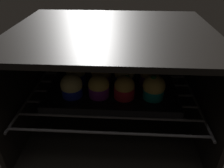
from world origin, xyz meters
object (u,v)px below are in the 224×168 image
object	(u,v)px
baking_tray	(112,91)
muffin_row0_col3	(154,88)
muffin_row0_col0	(72,86)
muffin_row0_col2	(124,88)
muffin_row0_col1	(99,87)
muffin_row1_col3	(149,74)
muffin_row1_col0	(76,73)
muffin_row1_col2	(124,74)
muffin_row1_col1	(101,74)

from	to	relation	value
baking_tray	muffin_row0_col3	distance (cm)	14.24
muffin_row0_col0	muffin_row0_col2	world-z (taller)	same
muffin_row0_col1	muffin_row1_col3	size ratio (longest dim) A/B	0.90
muffin_row0_col2	muffin_row1_col0	size ratio (longest dim) A/B	0.93
muffin_row1_col2	muffin_row1_col1	bearing A→B (deg)	-177.06
muffin_row0_col1	muffin_row0_col3	size ratio (longest dim) A/B	0.90
baking_tray	muffin_row1_col0	distance (cm)	13.94
muffin_row1_col1	muffin_row1_col2	bearing A→B (deg)	2.94
baking_tray	muffin_row0_col0	bearing A→B (deg)	-161.16
muffin_row0_col0	muffin_row1_col3	world-z (taller)	muffin_row1_col3
muffin_row0_col3	muffin_row0_col2	bearing A→B (deg)	-178.88
baking_tray	muffin_row1_col2	bearing A→B (deg)	48.30
muffin_row1_col1	muffin_row1_col3	size ratio (longest dim) A/B	0.95
muffin_row1_col1	muffin_row1_col3	world-z (taller)	muffin_row1_col3
muffin_row0_col2	muffin_row0_col1	bearing A→B (deg)	178.57
muffin_row1_col0	muffin_row0_col0	bearing A→B (deg)	-88.16
muffin_row0_col1	muffin_row1_col1	world-z (taller)	muffin_row1_col1
baking_tray	muffin_row0_col2	size ratio (longest dim) A/B	5.54
muffin_row1_col2	muffin_row1_col3	distance (cm)	8.53
muffin_row1_col0	muffin_row0_col1	bearing A→B (deg)	-41.83
muffin_row0_col0	muffin_row0_col3	distance (cm)	25.46
muffin_row0_col0	muffin_row1_col1	world-z (taller)	muffin_row1_col1
baking_tray	muffin_row0_col3	xyz separation A→B (cm)	(13.08, -3.87, 4.10)
muffin_row0_col0	muffin_row1_col2	xyz separation A→B (cm)	(16.36, 8.69, 0.09)
muffin_row0_col0	muffin_row1_col1	xyz separation A→B (cm)	(8.48, 8.29, 0.14)
muffin_row0_col3	muffin_row1_col0	xyz separation A→B (cm)	(-25.72, 7.84, 0.27)
muffin_row0_col3	muffin_row1_col2	world-z (taller)	muffin_row0_col3
baking_tray	muffin_row1_col1	size ratio (longest dim) A/B	5.43
muffin_row0_col0	baking_tray	bearing A→B (deg)	18.84
muffin_row0_col2	muffin_row1_col3	bearing A→B (deg)	45.64
baking_tray	muffin_row0_col3	bearing A→B (deg)	-16.49
muffin_row0_col2	muffin_row1_col3	xyz separation A→B (cm)	(8.44, 8.63, 0.39)
baking_tray	muffin_row1_col3	bearing A→B (deg)	20.11
muffin_row0_col3	muffin_row1_col1	world-z (taller)	muffin_row0_col3
muffin_row0_col3	muffin_row1_col3	world-z (taller)	same
muffin_row1_col0	muffin_row1_col2	xyz separation A→B (cm)	(16.62, 0.51, -0.38)
muffin_row1_col3	muffin_row0_col3	bearing A→B (deg)	-86.13
muffin_row0_col1	muffin_row0_col2	xyz separation A→B (cm)	(7.98, -0.20, 0.09)
muffin_row0_col0	muffin_row0_col1	world-z (taller)	muffin_row0_col0
muffin_row0_col1	muffin_row1_col0	size ratio (longest dim) A/B	0.90
muffin_row0_col3	muffin_row1_col1	xyz separation A→B (cm)	(-16.98, 7.94, -0.07)
baking_tray	muffin_row0_col1	bearing A→B (deg)	-135.43
muffin_row1_col1	muffin_row1_col3	xyz separation A→B (cm)	(16.41, 0.51, 0.23)
muffin_row0_col3	baking_tray	bearing A→B (deg)	163.51
muffin_row1_col2	muffin_row1_col3	world-z (taller)	muffin_row1_col3
muffin_row0_col2	muffin_row0_col3	size ratio (longest dim) A/B	0.93
muffin_row0_col0	muffin_row0_col3	size ratio (longest dim) A/B	0.92
baking_tray	muffin_row0_col2	xyz separation A→B (cm)	(4.07, -4.05, 3.87)
muffin_row0_col0	muffin_row0_col3	world-z (taller)	muffin_row0_col3
muffin_row0_col2	muffin_row1_col3	world-z (taller)	muffin_row1_col3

